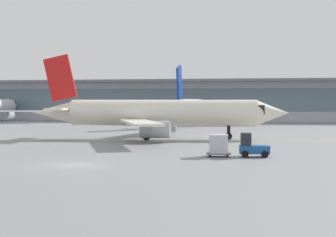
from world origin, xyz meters
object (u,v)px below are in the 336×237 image
(baggage_tug, at_px, (252,147))
(taxiing_regional_jet, at_px, (160,113))
(gate_airplane_1, at_px, (191,108))
(cargo_dolly_lead, at_px, (219,145))

(baggage_tug, bearing_deg, taxiing_regional_jet, 116.54)
(gate_airplane_1, xyz_separation_m, taxiing_regional_jet, (1.76, -38.47, -0.07))
(gate_airplane_1, xyz_separation_m, baggage_tug, (13.87, -57.40, -2.41))
(gate_airplane_1, height_order, taxiing_regional_jet, gate_airplane_1)
(taxiing_regional_jet, xyz_separation_m, baggage_tug, (12.11, -18.93, -2.34))
(taxiing_regional_jet, height_order, baggage_tug, taxiing_regional_jet)
(taxiing_regional_jet, bearing_deg, gate_airplane_1, 86.10)
(gate_airplane_1, distance_m, cargo_dolly_lead, 58.79)
(baggage_tug, relative_size, cargo_dolly_lead, 1.21)
(taxiing_regional_jet, relative_size, cargo_dolly_lead, 14.43)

